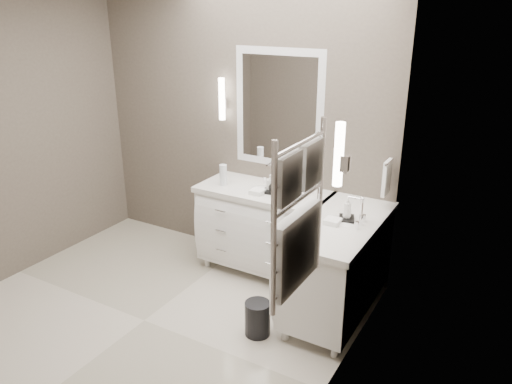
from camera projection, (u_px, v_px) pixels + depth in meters
The scene contains 18 objects.
floor at pixel (144, 321), 4.13m from camera, with size 3.20×3.00×0.01m, color beige.
wall_back at pixel (238, 125), 4.87m from camera, with size 3.20×0.01×2.70m, color #544B43.
wall_right at pixel (335, 207), 2.90m from camera, with size 0.01×3.00×2.70m, color #544B43.
vanity_back at pixel (264, 225), 4.74m from camera, with size 1.24×0.59×0.97m.
vanity_right at pixel (338, 262), 4.07m from camera, with size 0.59×1.24×0.97m.
mirror_back at pixel (278, 109), 4.57m from camera, with size 0.90×0.02×1.10m.
mirror_right at pixel (377, 142), 3.49m from camera, with size 0.02×0.90×1.10m.
sconce_back at pixel (222, 100), 4.78m from camera, with size 0.06×0.06×0.40m.
sconce_right at pixel (339, 156), 3.03m from camera, with size 0.06×0.06×0.40m.
towel_bar_corner at pixel (387, 177), 4.12m from camera, with size 0.03×0.22×0.30m.
towel_ladder at pixel (298, 223), 2.59m from camera, with size 0.06×0.58×0.90m.
waste_bin at pixel (257, 318), 3.92m from camera, with size 0.20×0.20×0.28m, color black.
amenity_tray_back at pixel (272, 191), 4.52m from camera, with size 0.16×0.12×0.02m, color black.
amenity_tray_right at pixel (347, 219), 3.95m from camera, with size 0.12×0.16×0.02m, color black.
water_bottle at pixel (223, 175), 4.68m from camera, with size 0.07×0.07×0.20m, color silver.
soap_bottle_a at pixel (270, 182), 4.52m from camera, with size 0.06×0.06×0.14m, color white.
soap_bottle_b at pixel (273, 186), 4.46m from camera, with size 0.09×0.09×0.11m, color black.
soap_bottle_c at pixel (347, 207), 3.91m from camera, with size 0.07×0.07×0.17m, color white.
Camera 1 is at (2.54, -2.55, 2.46)m, focal length 35.00 mm.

